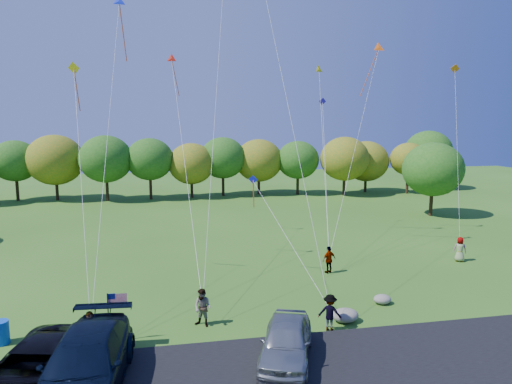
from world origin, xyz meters
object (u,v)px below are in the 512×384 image
minivan_silver (286,341)px  trash_barrel (1,333)px  flyer_b (203,308)px  minivan_dark (35,372)px  flyer_e (460,249)px  flyer_d (329,260)px  flyer_a (91,332)px  minivan_navy (85,365)px  flyer_c (330,312)px

minivan_silver → trash_barrel: minivan_silver is taller
minivan_silver → flyer_b: (-2.98, 3.82, 0.02)m
minivan_dark → flyer_e: minivan_dark is taller
flyer_b → flyer_d: size_ratio=1.04×
flyer_a → trash_barrel: 4.15m
flyer_a → flyer_d: size_ratio=1.00×
minivan_silver → flyer_e: size_ratio=2.78×
trash_barrel → flyer_a: bearing=-20.0°
minivan_navy → flyer_b: 6.31m
minivan_navy → flyer_b: minivan_navy is taller
minivan_silver → trash_barrel: size_ratio=4.66×
minivan_dark → flyer_c: 12.02m
flyer_b → flyer_d: bearing=70.5°
minivan_dark → trash_barrel: 5.11m
flyer_d → minivan_dark: bearing=16.2°
minivan_dark → flyer_c: (11.64, 2.99, -0.10)m
flyer_c → trash_barrel: flyer_c is taller
minivan_navy → flyer_c: 10.46m
flyer_b → flyer_d: flyer_b is taller
minivan_silver → flyer_a: bearing=-176.8°
minivan_navy → trash_barrel: minivan_navy is taller
flyer_a → flyer_e: bearing=7.5°
minivan_silver → flyer_b: 4.84m
flyer_d → minivan_silver: bearing=41.2°
minivan_navy → flyer_a: size_ratio=3.93×
flyer_a → flyer_b: bearing=5.3°
flyer_d → trash_barrel: size_ratio=1.69×
flyer_c → minivan_dark: bearing=41.8°
flyer_c → flyer_e: size_ratio=0.99×
minivan_dark → flyer_b: minivan_dark is taller
flyer_e → trash_barrel: flyer_e is taller
minivan_navy → flyer_d: size_ratio=3.92×
flyer_d → trash_barrel: flyer_d is taller
minivan_silver → flyer_e: 18.30m
minivan_navy → flyer_c: bearing=20.9°
flyer_b → minivan_silver: bearing=-17.9°
minivan_dark → minivan_navy: (1.62, -0.02, 0.09)m
minivan_dark → flyer_e: bearing=38.1°
flyer_c → flyer_e: (12.30, 8.27, 0.01)m
minivan_navy → flyer_d: bearing=44.1°
minivan_silver → trash_barrel: bearing=-177.9°
minivan_navy → flyer_e: (22.32, 11.28, -0.19)m
flyer_a → flyer_b: size_ratio=0.96×
flyer_a → minivan_dark: bearing=-126.7°
minivan_navy → flyer_c: (10.01, 3.01, -0.19)m
flyer_c → flyer_e: 14.82m
flyer_b → flyer_c: (5.62, -1.52, -0.05)m
minivan_navy → flyer_a: (-0.29, 3.01, -0.18)m
flyer_d → flyer_e: (9.57, 0.62, -0.01)m
minivan_navy → trash_barrel: 6.11m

